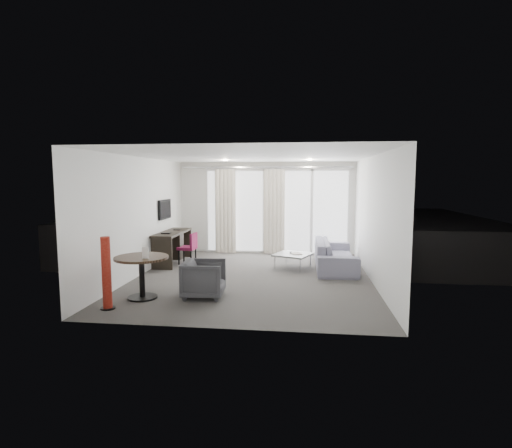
# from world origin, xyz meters

# --- Properties ---
(floor) EXTENTS (5.00, 6.00, 0.00)m
(floor) POSITION_xyz_m (0.00, 0.00, 0.00)
(floor) COLOR #45423F
(floor) RESTS_ON ground
(ceiling) EXTENTS (5.00, 6.00, 0.00)m
(ceiling) POSITION_xyz_m (0.00, 0.00, 2.60)
(ceiling) COLOR white
(ceiling) RESTS_ON ground
(wall_left) EXTENTS (0.00, 6.00, 2.60)m
(wall_left) POSITION_xyz_m (-2.50, 0.00, 1.30)
(wall_left) COLOR silver
(wall_left) RESTS_ON ground
(wall_right) EXTENTS (0.00, 6.00, 2.60)m
(wall_right) POSITION_xyz_m (2.50, 0.00, 1.30)
(wall_right) COLOR silver
(wall_right) RESTS_ON ground
(wall_front) EXTENTS (5.00, 0.00, 2.60)m
(wall_front) POSITION_xyz_m (0.00, -3.00, 1.30)
(wall_front) COLOR silver
(wall_front) RESTS_ON ground
(window_panel) EXTENTS (4.00, 0.02, 2.38)m
(window_panel) POSITION_xyz_m (0.30, 2.98, 1.20)
(window_panel) COLOR white
(window_panel) RESTS_ON ground
(window_frame) EXTENTS (4.10, 0.06, 2.44)m
(window_frame) POSITION_xyz_m (0.30, 2.97, 1.20)
(window_frame) COLOR white
(window_frame) RESTS_ON ground
(curtain_left) EXTENTS (0.60, 0.20, 2.38)m
(curtain_left) POSITION_xyz_m (-1.15, 2.82, 1.20)
(curtain_left) COLOR silver
(curtain_left) RESTS_ON ground
(curtain_right) EXTENTS (0.60, 0.20, 2.38)m
(curtain_right) POSITION_xyz_m (0.25, 2.82, 1.20)
(curtain_right) COLOR silver
(curtain_right) RESTS_ON ground
(curtain_track) EXTENTS (4.80, 0.04, 0.04)m
(curtain_track) POSITION_xyz_m (0.00, 2.82, 2.45)
(curtain_track) COLOR #B2B2B7
(curtain_track) RESTS_ON ceiling
(downlight_a) EXTENTS (0.12, 0.12, 0.02)m
(downlight_a) POSITION_xyz_m (-0.90, 1.60, 2.59)
(downlight_a) COLOR #FFE0B2
(downlight_a) RESTS_ON ceiling
(downlight_b) EXTENTS (0.12, 0.12, 0.02)m
(downlight_b) POSITION_xyz_m (1.20, 1.60, 2.59)
(downlight_b) COLOR #FFE0B2
(downlight_b) RESTS_ON ceiling
(desk) EXTENTS (0.53, 1.70, 0.80)m
(desk) POSITION_xyz_m (-2.21, 1.28, 0.40)
(desk) COLOR black
(desk) RESTS_ON floor
(tv) EXTENTS (0.05, 0.80, 0.50)m
(tv) POSITION_xyz_m (-2.46, 1.45, 1.35)
(tv) COLOR black
(tv) RESTS_ON wall_left
(desk_chair) EXTENTS (0.46, 0.44, 0.78)m
(desk_chair) POSITION_xyz_m (-1.82, 1.22, 0.39)
(desk_chair) COLOR maroon
(desk_chair) RESTS_ON floor
(round_table) EXTENTS (1.14, 1.14, 0.76)m
(round_table) POSITION_xyz_m (-1.77, -1.72, 0.38)
(round_table) COLOR black
(round_table) RESTS_ON floor
(menu_card) EXTENTS (0.11, 0.04, 0.20)m
(menu_card) POSITION_xyz_m (-1.62, -1.88, 0.72)
(menu_card) COLOR white
(menu_card) RESTS_ON round_table
(red_lamp) EXTENTS (0.30, 0.30, 1.19)m
(red_lamp) POSITION_xyz_m (-2.10, -2.36, 0.60)
(red_lamp) COLOR maroon
(red_lamp) RESTS_ON floor
(tub_armchair) EXTENTS (0.78, 0.76, 0.67)m
(tub_armchair) POSITION_xyz_m (-0.69, -1.52, 0.33)
(tub_armchair) COLOR #343437
(tub_armchair) RESTS_ON floor
(coffee_table) EXTENTS (1.02, 1.02, 0.35)m
(coffee_table) POSITION_xyz_m (0.83, 1.02, 0.18)
(coffee_table) COLOR gray
(coffee_table) RESTS_ON floor
(remote) EXTENTS (0.06, 0.17, 0.02)m
(remote) POSITION_xyz_m (0.78, 1.14, 0.36)
(remote) COLOR black
(remote) RESTS_ON coffee_table
(magazine) EXTENTS (0.27, 0.30, 0.01)m
(magazine) POSITION_xyz_m (0.91, 1.02, 0.36)
(magazine) COLOR gray
(magazine) RESTS_ON coffee_table
(sofa) EXTENTS (0.90, 2.30, 0.67)m
(sofa) POSITION_xyz_m (1.83, 1.16, 0.34)
(sofa) COLOR gray
(sofa) RESTS_ON floor
(terrace_slab) EXTENTS (5.60, 3.00, 0.12)m
(terrace_slab) POSITION_xyz_m (0.30, 4.50, -0.06)
(terrace_slab) COLOR #4D4D50
(terrace_slab) RESTS_ON ground
(rattan_chair_a) EXTENTS (0.75, 0.75, 0.88)m
(rattan_chair_a) POSITION_xyz_m (0.84, 4.61, 0.44)
(rattan_chair_a) COLOR brown
(rattan_chair_a) RESTS_ON terrace_slab
(rattan_chair_b) EXTENTS (0.78, 0.78, 0.91)m
(rattan_chair_b) POSITION_xyz_m (1.55, 4.40, 0.45)
(rattan_chair_b) COLOR brown
(rattan_chair_b) RESTS_ON terrace_slab
(rattan_table) EXTENTS (0.46, 0.46, 0.45)m
(rattan_table) POSITION_xyz_m (1.27, 4.35, 0.23)
(rattan_table) COLOR brown
(rattan_table) RESTS_ON terrace_slab
(balustrade) EXTENTS (5.50, 0.06, 1.05)m
(balustrade) POSITION_xyz_m (0.30, 5.95, 0.50)
(balustrade) COLOR #B2B2B7
(balustrade) RESTS_ON terrace_slab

